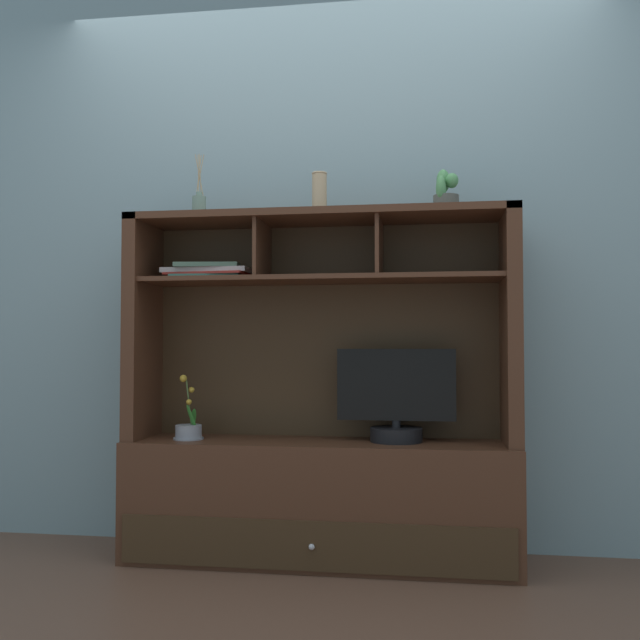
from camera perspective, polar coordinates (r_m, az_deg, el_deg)
The scene contains 9 objects.
floor_plane at distance 3.17m, azimuth -0.00°, elevation -18.82°, with size 6.00×6.00×0.02m, color brown.
back_wall at distance 3.30m, azimuth 0.60°, elevation 6.58°, with size 6.00×0.02×2.80m, color #7D979F.
media_console at distance 3.08m, azimuth 0.03°, elevation -10.73°, with size 1.64×0.44×1.47m.
tv_monitor at distance 3.02m, azimuth 6.10°, elevation -6.59°, with size 0.49×0.22×0.39m.
potted_orchid at distance 3.15m, azimuth -10.45°, elevation -8.59°, with size 0.13×0.13×0.28m.
magazine_stack_left at distance 3.17m, azimuth -8.93°, elevation 3.83°, with size 0.38×0.21×0.07m.
diffuser_bottle at distance 3.20m, azimuth -9.63°, elevation 9.01°, with size 0.06×0.06×0.27m.
potted_succulent at distance 3.06m, azimuth 9.95°, elevation 9.90°, with size 0.12×0.12×0.18m.
ceramic_vase at distance 3.09m, azimuth -0.05°, elevation 10.13°, with size 0.07×0.07×0.18m.
Camera 1 is at (0.45, -3.00, 0.90)m, focal length 40.09 mm.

